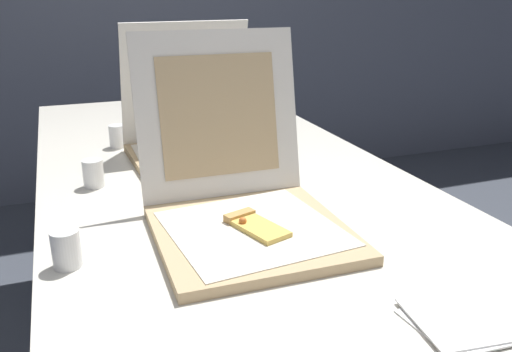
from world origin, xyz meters
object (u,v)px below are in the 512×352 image
table (227,193)px  pizza_box_middle (197,140)px  cup_white_mid (93,173)px  cup_white_near_left (66,249)px  cup_white_far (117,136)px  pizza_box_front (244,204)px  napkin_pile (460,322)px

table → pizza_box_middle: pizza_box_middle is taller
pizza_box_middle → cup_white_mid: 0.34m
pizza_box_middle → cup_white_near_left: size_ratio=5.56×
pizza_box_middle → cup_white_far: 0.29m
pizza_box_middle → cup_white_far: size_ratio=5.56×
pizza_box_front → napkin_pile: bearing=-64.8°
pizza_box_middle → napkin_pile: bearing=-82.4°
table → pizza_box_middle: 0.22m
table → cup_white_far: (-0.24, 0.40, 0.08)m
table → cup_white_far: 0.47m
pizza_box_middle → napkin_pile: pizza_box_middle is taller
pizza_box_front → cup_white_far: pizza_box_front is taller
cup_white_far → cup_white_mid: size_ratio=1.00×
table → pizza_box_front: bearing=-101.1°
cup_white_near_left → pizza_box_middle: bearing=54.6°
pizza_box_front → cup_white_near_left: bearing=-172.3°
table → napkin_pile: napkin_pile is taller
pizza_box_middle → pizza_box_front: bearing=-95.8°
pizza_box_front → cup_white_near_left: 0.36m
pizza_box_middle → cup_white_near_left: (-0.39, -0.55, -0.02)m
table → cup_white_near_left: 0.55m
napkin_pile → cup_white_far: bearing=107.9°
cup_white_far → napkin_pile: 1.21m
table → pizza_box_front: size_ratio=4.76×
cup_white_near_left → pizza_box_front: bearing=6.5°
cup_white_mid → pizza_box_front: bearing=-53.1°
table → cup_white_mid: (-0.34, 0.06, 0.08)m
pizza_box_front → cup_white_mid: size_ratio=6.60×
pizza_box_front → cup_white_mid: (-0.28, 0.37, -0.02)m
table → napkin_pile: 0.77m
cup_white_far → cup_white_near_left: 0.77m
pizza_box_front → table: bearing=80.1°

